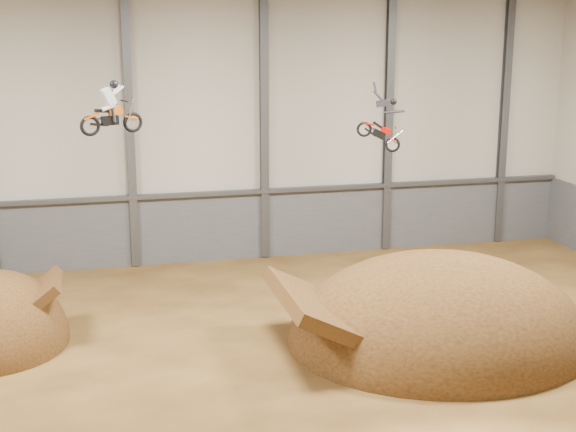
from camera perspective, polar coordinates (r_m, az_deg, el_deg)
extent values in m
plane|color=#482E13|center=(27.84, -1.90, -11.75)|extent=(40.00, 40.00, 0.00)
cube|color=#B8B1A3|center=(40.30, -6.44, 6.43)|extent=(40.00, 0.10, 14.00)
cube|color=#515359|center=(41.16, -6.23, -0.85)|extent=(39.80, 0.18, 3.50)
cube|color=#47494F|center=(40.61, -6.26, 1.56)|extent=(39.80, 0.35, 0.20)
cube|color=#47494F|center=(39.81, -11.19, 6.18)|extent=(0.40, 0.36, 13.90)
cube|color=#47494F|center=(40.66, -1.71, 6.57)|extent=(0.40, 0.36, 13.90)
cube|color=#47494F|center=(42.56, 7.16, 6.78)|extent=(0.40, 0.36, 13.90)
cube|color=#47494F|center=(45.36, 15.11, 6.83)|extent=(0.40, 0.36, 13.90)
ellipsoid|color=#37200D|center=(31.79, 10.59, -8.69)|extent=(11.67, 10.33, 6.73)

